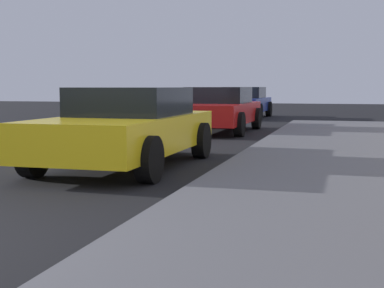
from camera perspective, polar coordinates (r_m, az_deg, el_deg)
car_yellow at (r=8.95m, az=-6.61°, el=1.81°), size 1.97×4.26×1.27m
car_red at (r=15.76m, az=2.69°, el=3.61°), size 2.01×4.29×1.27m
car_blue at (r=23.03m, az=5.33°, el=4.32°), size 1.96×4.31×1.27m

